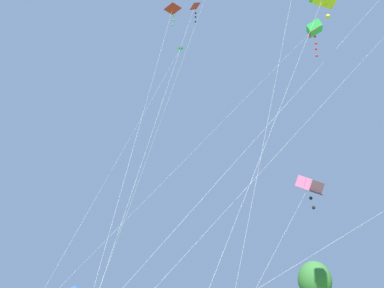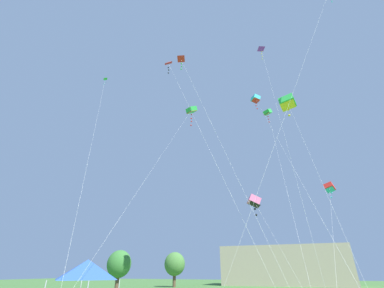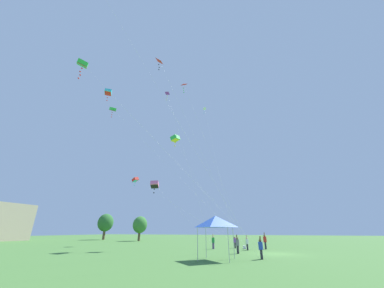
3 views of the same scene
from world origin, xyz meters
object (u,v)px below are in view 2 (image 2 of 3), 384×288
Objects in this scene: kite_red_delta_10 at (181,60)px; kite_purple_delta_5 at (262,51)px; kite_green_box_0 at (268,112)px; kite_red_delta_7 at (169,64)px; kite_green_box_6 at (287,103)px; kite_green_delta_9 at (105,83)px; kite_pink_box_3 at (254,201)px; kite_red_box_2 at (330,187)px; festival_tent at (87,269)px; kite_green_box_8 at (191,110)px; kite_cyan_box_4 at (256,99)px.

kite_purple_delta_5 is at bearing 40.12° from kite_red_delta_10.
kite_red_delta_7 is at bearing -121.69° from kite_green_box_0.
kite_green_box_0 is 15.02m from kite_green_box_6.
kite_red_delta_10 is at bearing -19.99° from kite_green_delta_9.
kite_pink_box_3 is at bearing 5.22° from kite_green_delta_9.
kite_green_delta_9 is at bearing -158.07° from kite_red_box_2.
kite_red_box_2 is 22.68m from kite_red_delta_7.
kite_red_box_2 reaches higher than festival_tent.
kite_green_box_8 is at bearing 143.24° from kite_green_box_6.
kite_green_delta_9 is at bearing -175.46° from kite_purple_delta_5.
kite_red_box_2 is 11.79m from kite_pink_box_3.
kite_red_box_2 is 17.26m from kite_purple_delta_5.
kite_green_delta_9 reaches higher than kite_red_box_2.
kite_red_delta_10 is (4.17, -14.85, -4.74)m from kite_green_box_8.
kite_green_box_0 is at bearing 91.86° from kite_purple_delta_5.
kite_green_box_6 is 0.67× the size of kite_green_delta_9.
kite_green_delta_9 reaches higher than kite_green_box_0.
kite_green_box_6 is 23.07m from kite_green_delta_9.
kite_cyan_box_4 is at bearing 98.82° from kite_purple_delta_5.
kite_red_delta_10 is (3.21, 4.40, 17.73)m from festival_tent.
kite_green_box_8 is at bearing 92.84° from festival_tent.
kite_green_delta_9 is (-19.78, -13.39, 0.58)m from kite_green_box_0.
kite_green_delta_9 is (-18.27, -13.82, -2.61)m from kite_cyan_box_4.
kite_green_box_8 is (-11.58, 8.61, -0.09)m from kite_purple_delta_5.
kite_cyan_box_4 is 1.08× the size of kite_purple_delta_5.
kite_green_delta_9 is at bearing 160.01° from kite_red_delta_10.
kite_red_delta_7 is 4.48m from kite_red_delta_10.
kite_pink_box_3 is at bearing -179.87° from kite_purple_delta_5.
kite_red_delta_10 is (-5.51, -18.46, -7.09)m from kite_cyan_box_4.
kite_red_delta_7 is 0.90× the size of kite_green_delta_9.
kite_cyan_box_4 reaches higher than kite_green_box_8.
kite_red_box_2 is at bearing 21.93° from kite_green_delta_9.
kite_cyan_box_4 is at bearing 164.08° from kite_green_box_0.
kite_red_delta_7 reaches higher than kite_red_delta_10.
kite_green_box_0 is 0.96× the size of kite_green_box_8.
kite_red_box_2 is 11.80m from kite_green_box_6.
kite_green_delta_9 is at bearing -145.91° from kite_green_box_0.
kite_red_box_2 is 0.74× the size of kite_cyan_box_4.
kite_green_box_0 is 1.42× the size of kite_green_box_6.
kite_green_box_8 is (-1.64, 12.30, 2.07)m from kite_red_delta_7.
kite_red_box_2 is at bearing 48.13° from kite_pink_box_3.
kite_green_box_6 is 0.74× the size of kite_red_delta_7.
kite_green_box_8 is (-13.05, 9.75, 8.23)m from kite_green_box_6.
kite_green_box_8 is (-9.68, -3.61, -2.35)m from kite_cyan_box_4.
kite_green_box_6 is at bearing 12.57° from kite_red_delta_7.
kite_cyan_box_4 is 23.05m from kite_green_delta_9.
kite_purple_delta_5 is 14.42m from kite_green_box_8.
kite_green_box_6 is at bearing 1.20° from kite_green_delta_9.
kite_red_delta_7 is at bearing -11.56° from kite_green_delta_9.
kite_green_box_0 is 1.19× the size of kite_red_delta_10.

